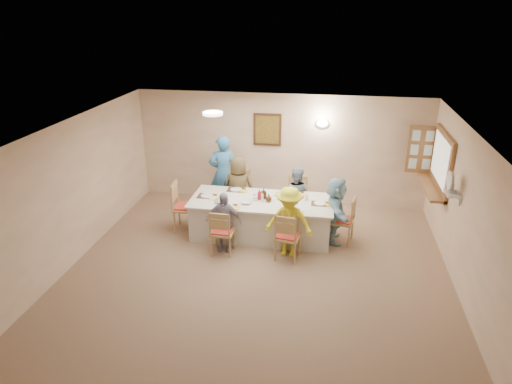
% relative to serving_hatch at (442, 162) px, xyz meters
% --- Properties ---
extents(ground, '(7.00, 7.00, 0.00)m').
position_rel_serving_hatch_xyz_m(ground, '(-3.21, -2.40, -1.50)').
color(ground, '#806952').
extents(room_walls, '(7.00, 7.00, 7.00)m').
position_rel_serving_hatch_xyz_m(room_walls, '(-3.21, -2.40, 0.01)').
color(room_walls, tan).
rests_on(room_walls, ground).
extents(wall_picture, '(0.62, 0.05, 0.72)m').
position_rel_serving_hatch_xyz_m(wall_picture, '(-3.51, 1.06, 0.20)').
color(wall_picture, '#432917').
rests_on(wall_picture, room_walls).
extents(wall_sconce, '(0.26, 0.09, 0.18)m').
position_rel_serving_hatch_xyz_m(wall_sconce, '(-2.31, 1.04, 0.40)').
color(wall_sconce, white).
rests_on(wall_sconce, room_walls).
extents(ceiling_light, '(0.36, 0.36, 0.05)m').
position_rel_serving_hatch_xyz_m(ceiling_light, '(-4.21, -0.90, 0.97)').
color(ceiling_light, white).
rests_on(ceiling_light, room_walls).
extents(serving_hatch, '(0.06, 1.50, 1.15)m').
position_rel_serving_hatch_xyz_m(serving_hatch, '(0.00, 0.00, 0.00)').
color(serving_hatch, brown).
rests_on(serving_hatch, room_walls).
extents(hatch_sill, '(0.30, 1.50, 0.05)m').
position_rel_serving_hatch_xyz_m(hatch_sill, '(-0.12, 0.00, -0.53)').
color(hatch_sill, brown).
rests_on(hatch_sill, room_walls).
extents(shutter_door, '(0.55, 0.04, 1.00)m').
position_rel_serving_hatch_xyz_m(shutter_door, '(-0.26, 0.76, 0.00)').
color(shutter_door, brown).
rests_on(shutter_door, room_walls).
extents(fan_shelf, '(0.22, 0.36, 0.03)m').
position_rel_serving_hatch_xyz_m(fan_shelf, '(-0.08, -1.35, -0.10)').
color(fan_shelf, white).
rests_on(fan_shelf, room_walls).
extents(desk_fan, '(0.30, 0.30, 0.28)m').
position_rel_serving_hatch_xyz_m(desk_fan, '(-0.11, -1.35, 0.05)').
color(desk_fan, '#A5A5A8').
rests_on(desk_fan, fan_shelf).
extents(dining_table, '(2.77, 1.17, 0.76)m').
position_rel_serving_hatch_xyz_m(dining_table, '(-3.35, -0.69, -1.12)').
color(dining_table, beige).
rests_on(dining_table, ground).
extents(chair_back_left, '(0.53, 0.53, 1.00)m').
position_rel_serving_hatch_xyz_m(chair_back_left, '(-3.95, 0.11, -1.00)').
color(chair_back_left, tan).
rests_on(chair_back_left, ground).
extents(chair_back_right, '(0.49, 0.49, 0.95)m').
position_rel_serving_hatch_xyz_m(chair_back_right, '(-2.75, 0.11, -1.03)').
color(chair_back_right, tan).
rests_on(chair_back_right, ground).
extents(chair_front_left, '(0.43, 0.43, 0.88)m').
position_rel_serving_hatch_xyz_m(chair_front_left, '(-3.95, -1.49, -1.06)').
color(chair_front_left, tan).
rests_on(chair_front_left, ground).
extents(chair_front_right, '(0.50, 0.50, 0.91)m').
position_rel_serving_hatch_xyz_m(chair_front_right, '(-2.75, -1.49, -1.04)').
color(chair_front_right, tan).
rests_on(chair_front_right, ground).
extents(chair_left_end, '(0.52, 0.52, 1.01)m').
position_rel_serving_hatch_xyz_m(chair_left_end, '(-4.90, -0.69, -0.99)').
color(chair_left_end, tan).
rests_on(chair_left_end, ground).
extents(chair_right_end, '(0.53, 0.53, 0.94)m').
position_rel_serving_hatch_xyz_m(chair_right_end, '(-1.80, -0.69, -1.03)').
color(chair_right_end, tan).
rests_on(chair_right_end, ground).
extents(diner_back_left, '(0.71, 0.49, 1.39)m').
position_rel_serving_hatch_xyz_m(diner_back_left, '(-3.95, -0.01, -0.80)').
color(diner_back_left, brown).
rests_on(diner_back_left, ground).
extents(diner_back_right, '(0.66, 0.55, 1.22)m').
position_rel_serving_hatch_xyz_m(diner_back_right, '(-2.75, -0.01, -0.89)').
color(diner_back_right, '#7B92A6').
rests_on(diner_back_right, ground).
extents(diner_front_left, '(0.68, 0.28, 1.15)m').
position_rel_serving_hatch_xyz_m(diner_front_left, '(-3.95, -1.37, -0.92)').
color(diner_front_left, '#9793A9').
rests_on(diner_front_left, ground).
extents(diner_front_right, '(0.96, 0.67, 1.33)m').
position_rel_serving_hatch_xyz_m(diner_front_right, '(-2.75, -1.37, -0.83)').
color(diner_front_right, yellow).
rests_on(diner_front_right, ground).
extents(diner_right_end, '(1.29, 0.61, 1.31)m').
position_rel_serving_hatch_xyz_m(diner_right_end, '(-1.93, -0.69, -0.84)').
color(diner_right_end, '#93C6D9').
rests_on(diner_right_end, ground).
extents(caregiver, '(0.91, 0.86, 1.68)m').
position_rel_serving_hatch_xyz_m(caregiver, '(-4.40, 0.46, -0.66)').
color(caregiver, '#3A7FB9').
rests_on(caregiver, ground).
extents(placemat_fl, '(0.37, 0.28, 0.01)m').
position_rel_serving_hatch_xyz_m(placemat_fl, '(-3.95, -1.11, -0.74)').
color(placemat_fl, '#472B19').
rests_on(placemat_fl, dining_table).
extents(plate_fl, '(0.25, 0.25, 0.02)m').
position_rel_serving_hatch_xyz_m(plate_fl, '(-3.95, -1.11, -0.73)').
color(plate_fl, white).
rests_on(plate_fl, dining_table).
extents(napkin_fl, '(0.15, 0.15, 0.01)m').
position_rel_serving_hatch_xyz_m(napkin_fl, '(-3.77, -1.16, -0.73)').
color(napkin_fl, yellow).
rests_on(napkin_fl, dining_table).
extents(placemat_fr, '(0.34, 0.25, 0.01)m').
position_rel_serving_hatch_xyz_m(placemat_fr, '(-2.75, -1.11, -0.74)').
color(placemat_fr, '#472B19').
rests_on(placemat_fr, dining_table).
extents(plate_fr, '(0.24, 0.24, 0.01)m').
position_rel_serving_hatch_xyz_m(plate_fr, '(-2.75, -1.11, -0.73)').
color(plate_fr, white).
rests_on(plate_fr, dining_table).
extents(napkin_fr, '(0.13, 0.13, 0.01)m').
position_rel_serving_hatch_xyz_m(napkin_fr, '(-2.57, -1.16, -0.73)').
color(napkin_fr, yellow).
rests_on(napkin_fr, dining_table).
extents(placemat_bl, '(0.36, 0.27, 0.01)m').
position_rel_serving_hatch_xyz_m(placemat_bl, '(-3.95, -0.27, -0.74)').
color(placemat_bl, '#472B19').
rests_on(placemat_bl, dining_table).
extents(plate_bl, '(0.24, 0.24, 0.02)m').
position_rel_serving_hatch_xyz_m(plate_bl, '(-3.95, -0.27, -0.73)').
color(plate_bl, white).
rests_on(plate_bl, dining_table).
extents(napkin_bl, '(0.14, 0.14, 0.01)m').
position_rel_serving_hatch_xyz_m(napkin_bl, '(-3.77, -0.32, -0.73)').
color(napkin_bl, yellow).
rests_on(napkin_bl, dining_table).
extents(placemat_br, '(0.36, 0.27, 0.01)m').
position_rel_serving_hatch_xyz_m(placemat_br, '(-2.75, -0.27, -0.74)').
color(placemat_br, '#472B19').
rests_on(placemat_br, dining_table).
extents(plate_br, '(0.25, 0.25, 0.02)m').
position_rel_serving_hatch_xyz_m(plate_br, '(-2.75, -0.27, -0.73)').
color(plate_br, white).
rests_on(plate_br, dining_table).
extents(napkin_br, '(0.15, 0.15, 0.01)m').
position_rel_serving_hatch_xyz_m(napkin_br, '(-2.57, -0.32, -0.73)').
color(napkin_br, yellow).
rests_on(napkin_br, dining_table).
extents(placemat_le, '(0.36, 0.27, 0.01)m').
position_rel_serving_hatch_xyz_m(placemat_le, '(-4.45, -0.69, -0.74)').
color(placemat_le, '#472B19').
rests_on(placemat_le, dining_table).
extents(plate_le, '(0.24, 0.24, 0.02)m').
position_rel_serving_hatch_xyz_m(plate_le, '(-4.45, -0.69, -0.73)').
color(plate_le, white).
rests_on(plate_le, dining_table).
extents(napkin_le, '(0.13, 0.13, 0.01)m').
position_rel_serving_hatch_xyz_m(napkin_le, '(-4.27, -0.74, -0.73)').
color(napkin_le, yellow).
rests_on(napkin_le, dining_table).
extents(placemat_re, '(0.33, 0.25, 0.01)m').
position_rel_serving_hatch_xyz_m(placemat_re, '(-2.23, -0.69, -0.74)').
color(placemat_re, '#472B19').
rests_on(placemat_re, dining_table).
extents(plate_re, '(0.22, 0.22, 0.01)m').
position_rel_serving_hatch_xyz_m(plate_re, '(-2.23, -0.69, -0.73)').
color(plate_re, white).
rests_on(plate_re, dining_table).
extents(napkin_re, '(0.13, 0.13, 0.01)m').
position_rel_serving_hatch_xyz_m(napkin_re, '(-2.05, -0.74, -0.73)').
color(napkin_re, yellow).
rests_on(napkin_re, dining_table).
extents(teacup_a, '(0.11, 0.11, 0.08)m').
position_rel_serving_hatch_xyz_m(teacup_a, '(-4.16, -1.00, -0.70)').
color(teacup_a, white).
rests_on(teacup_a, dining_table).
extents(teacup_b, '(0.12, 0.12, 0.07)m').
position_rel_serving_hatch_xyz_m(teacup_b, '(-2.93, -0.20, -0.70)').
color(teacup_b, white).
rests_on(teacup_b, dining_table).
extents(bowl_a, '(0.28, 0.28, 0.05)m').
position_rel_serving_hatch_xyz_m(bowl_a, '(-3.61, -0.90, -0.72)').
color(bowl_a, white).
rests_on(bowl_a, dining_table).
extents(bowl_b, '(0.20, 0.20, 0.05)m').
position_rel_serving_hatch_xyz_m(bowl_b, '(-3.03, -0.42, -0.71)').
color(bowl_b, white).
rests_on(bowl_b, dining_table).
extents(condiment_ketchup, '(0.13, 0.13, 0.21)m').
position_rel_serving_hatch_xyz_m(condiment_ketchup, '(-3.40, -0.66, -0.64)').
color(condiment_ketchup, '#A20D2B').
rests_on(condiment_ketchup, dining_table).
extents(condiment_brown, '(0.16, 0.16, 0.21)m').
position_rel_serving_hatch_xyz_m(condiment_brown, '(-3.33, -0.60, -0.64)').
color(condiment_brown, '#3E2310').
rests_on(condiment_brown, dining_table).
extents(condiment_malt, '(0.13, 0.13, 0.15)m').
position_rel_serving_hatch_xyz_m(condiment_malt, '(-3.21, -0.74, -0.66)').
color(condiment_malt, '#3E2310').
rests_on(condiment_malt, dining_table).
extents(drinking_glass, '(0.06, 0.06, 0.09)m').
position_rel_serving_hatch_xyz_m(drinking_glass, '(-3.50, -0.64, -0.68)').
color(drinking_glass, silver).
rests_on(drinking_glass, dining_table).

